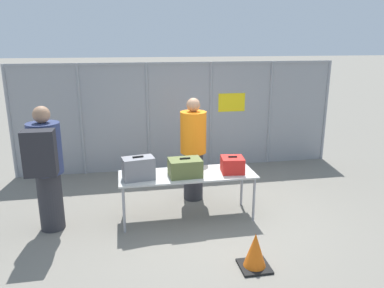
# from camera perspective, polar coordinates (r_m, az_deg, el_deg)

# --- Properties ---
(ground_plane) EXTENTS (120.00, 120.00, 0.00)m
(ground_plane) POSITION_cam_1_polar(r_m,az_deg,el_deg) (6.08, 2.01, -11.30)
(ground_plane) COLOR slate
(fence_section) EXTENTS (6.91, 0.07, 2.31)m
(fence_section) POSITION_cam_1_polar(r_m,az_deg,el_deg) (8.08, -1.83, 4.52)
(fence_section) COLOR gray
(fence_section) RESTS_ON ground_plane
(inspection_table) EXTENTS (2.11, 0.73, 0.74)m
(inspection_table) POSITION_cam_1_polar(r_m,az_deg,el_deg) (5.84, -0.72, -5.04)
(inspection_table) COLOR #B2B2AD
(inspection_table) RESTS_ON ground_plane
(suitcase_grey) EXTENTS (0.50, 0.34, 0.36)m
(suitcase_grey) POSITION_cam_1_polar(r_m,az_deg,el_deg) (5.61, -8.16, -3.69)
(suitcase_grey) COLOR slate
(suitcase_grey) RESTS_ON inspection_table
(suitcase_olive) EXTENTS (0.50, 0.37, 0.29)m
(suitcase_olive) POSITION_cam_1_polar(r_m,az_deg,el_deg) (5.69, -1.06, -3.61)
(suitcase_olive) COLOR #566033
(suitcase_olive) RESTS_ON inspection_table
(suitcase_red) EXTENTS (0.38, 0.37, 0.27)m
(suitcase_red) POSITION_cam_1_polar(r_m,az_deg,el_deg) (5.89, 6.17, -3.16)
(suitcase_red) COLOR red
(suitcase_red) RESTS_ON inspection_table
(traveler_hooded) EXTENTS (0.46, 0.72, 1.87)m
(traveler_hooded) POSITION_cam_1_polar(r_m,az_deg,el_deg) (5.73, -21.38, -3.01)
(traveler_hooded) COLOR #2D2D33
(traveler_hooded) RESTS_ON ground_plane
(security_worker_near) EXTENTS (0.45, 0.45, 1.81)m
(security_worker_near) POSITION_cam_1_polar(r_m,az_deg,el_deg) (6.49, 0.20, -0.63)
(security_worker_near) COLOR #2D2D33
(security_worker_near) RESTS_ON ground_plane
(utility_trailer) EXTENTS (3.68, 2.11, 0.62)m
(utility_trailer) POSITION_cam_1_polar(r_m,az_deg,el_deg) (10.34, 1.79, 2.26)
(utility_trailer) COLOR white
(utility_trailer) RESTS_ON ground_plane
(traffic_cone) EXTENTS (0.37, 0.37, 0.47)m
(traffic_cone) POSITION_cam_1_polar(r_m,az_deg,el_deg) (4.88, 9.58, -15.95)
(traffic_cone) COLOR black
(traffic_cone) RESTS_ON ground_plane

